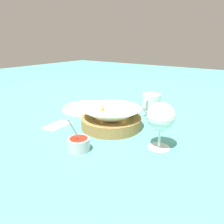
# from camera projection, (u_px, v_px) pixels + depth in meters

# --- Properties ---
(ground_plane) EXTENTS (4.00, 4.00, 0.00)m
(ground_plane) POSITION_uv_depth(u_px,v_px,m) (109.00, 129.00, 0.80)
(ground_plane) COLOR teal
(food_basket) EXTENTS (0.22, 0.22, 0.10)m
(food_basket) POSITION_uv_depth(u_px,v_px,m) (112.00, 118.00, 0.80)
(food_basket) COLOR olive
(food_basket) RESTS_ON ground_plane
(sauce_cup) EXTENTS (0.07, 0.06, 0.11)m
(sauce_cup) POSITION_uv_depth(u_px,v_px,m) (79.00, 144.00, 0.64)
(sauce_cup) COLOR #B7B7BC
(sauce_cup) RESTS_ON ground_plane
(wine_glass) EXTENTS (0.08, 0.08, 0.14)m
(wine_glass) POSITION_uv_depth(u_px,v_px,m) (161.00, 118.00, 0.63)
(wine_glass) COLOR silver
(wine_glass) RESTS_ON ground_plane
(beer_mug) EXTENTS (0.11, 0.08, 0.09)m
(beer_mug) POSITION_uv_depth(u_px,v_px,m) (151.00, 104.00, 0.96)
(beer_mug) COLOR silver
(beer_mug) RESTS_ON ground_plane
(side_plate) EXTENTS (0.22, 0.22, 0.01)m
(side_plate) POSITION_uv_depth(u_px,v_px,m) (87.00, 108.00, 1.02)
(side_plate) COLOR white
(side_plate) RESTS_ON ground_plane
(napkin) EXTENTS (0.10, 0.07, 0.01)m
(napkin) POSITION_uv_depth(u_px,v_px,m) (58.00, 125.00, 0.82)
(napkin) COLOR white
(napkin) RESTS_ON ground_plane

